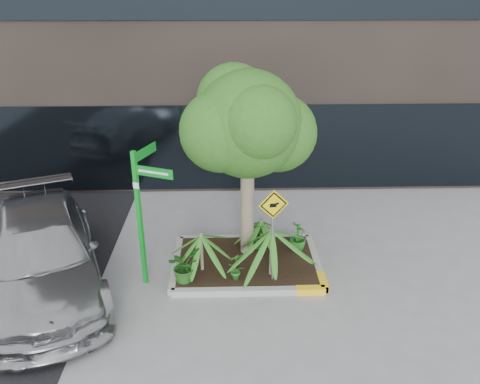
{
  "coord_description": "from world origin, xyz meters",
  "views": [
    {
      "loc": [
        -0.2,
        -8.77,
        5.96
      ],
      "look_at": [
        0.05,
        0.2,
        1.9
      ],
      "focal_mm": 35.0,
      "sensor_mm": 36.0,
      "label": 1
    }
  ],
  "objects_px": {
    "tree": "(248,124)",
    "street_sign_post": "(142,204)",
    "parked_car": "(43,254)",
    "cattle_sign": "(273,220)"
  },
  "relations": [
    {
      "from": "tree",
      "to": "street_sign_post",
      "type": "xyz_separation_m",
      "value": [
        -2.15,
        -0.98,
        -1.37
      ]
    },
    {
      "from": "parked_car",
      "to": "street_sign_post",
      "type": "relative_size",
      "value": 1.77
    },
    {
      "from": "parked_car",
      "to": "cattle_sign",
      "type": "bearing_deg",
      "value": -22.88
    },
    {
      "from": "tree",
      "to": "parked_car",
      "type": "relative_size",
      "value": 0.83
    },
    {
      "from": "tree",
      "to": "parked_car",
      "type": "height_order",
      "value": "tree"
    },
    {
      "from": "tree",
      "to": "parked_car",
      "type": "xyz_separation_m",
      "value": [
        -4.29,
        -1.05,
        -2.45
      ]
    },
    {
      "from": "cattle_sign",
      "to": "parked_car",
      "type": "bearing_deg",
      "value": 166.99
    },
    {
      "from": "cattle_sign",
      "to": "street_sign_post",
      "type": "bearing_deg",
      "value": 164.86
    },
    {
      "from": "parked_car",
      "to": "street_sign_post",
      "type": "bearing_deg",
      "value": -20.25
    },
    {
      "from": "tree",
      "to": "cattle_sign",
      "type": "height_order",
      "value": "tree"
    }
  ]
}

